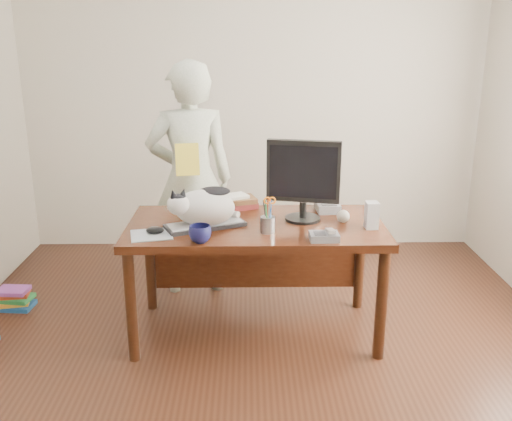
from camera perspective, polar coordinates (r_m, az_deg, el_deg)
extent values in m
plane|color=black|center=(3.36, 0.15, -16.85)|extent=(4.50, 4.50, 0.00)
plane|color=beige|center=(5.06, -0.30, 11.19)|extent=(4.00, 0.00, 4.00)
cube|color=black|center=(3.58, -0.01, -1.67)|extent=(1.60, 0.80, 0.05)
cylinder|color=black|center=(3.48, -12.38, -9.38)|extent=(0.07, 0.07, 0.70)
cylinder|color=black|center=(3.50, 12.44, -9.21)|extent=(0.07, 0.07, 0.70)
cylinder|color=black|center=(4.09, -10.56, -5.12)|extent=(0.07, 0.07, 0.70)
cylinder|color=black|center=(4.10, 10.34, -5.01)|extent=(0.07, 0.07, 0.70)
cube|color=black|center=(4.03, -0.09, -4.38)|extent=(1.45, 0.03, 0.50)
cube|color=black|center=(3.51, -5.09, -1.48)|extent=(0.52, 0.36, 0.02)
cube|color=#A5A6AA|center=(3.51, -5.10, -1.25)|extent=(0.47, 0.32, 0.01)
ellipsoid|color=silver|center=(3.48, -5.14, 0.28)|extent=(0.43, 0.35, 0.23)
ellipsoid|color=silver|center=(3.39, -7.79, 0.61)|extent=(0.17, 0.17, 0.12)
ellipsoid|color=black|center=(3.38, -7.81, 1.27)|extent=(0.12, 0.12, 0.05)
cone|color=black|center=(3.36, -8.27, 1.64)|extent=(0.08, 0.08, 0.08)
cone|color=black|center=(3.37, -7.29, 1.76)|extent=(0.08, 0.07, 0.08)
ellipsoid|color=black|center=(3.47, -4.18, 1.94)|extent=(0.24, 0.22, 0.05)
cylinder|color=silver|center=(3.61, -2.74, -0.30)|extent=(0.15, 0.12, 0.05)
cylinder|color=black|center=(3.65, 4.69, -0.80)|extent=(0.27, 0.27, 0.02)
cylinder|color=black|center=(3.63, 4.71, 0.10)|extent=(0.05, 0.05, 0.10)
cube|color=black|center=(3.54, 4.77, 3.93)|extent=(0.46, 0.15, 0.39)
cube|color=black|center=(3.51, 4.71, 3.83)|extent=(0.41, 0.09, 0.33)
cylinder|color=#95959A|center=(3.40, 1.18, -1.41)|extent=(0.09, 0.09, 0.10)
cylinder|color=black|center=(3.38, 0.88, -0.04)|extent=(0.03, 0.03, 0.14)
cylinder|color=#0B45A6|center=(3.36, 1.45, -0.14)|extent=(0.02, 0.03, 0.14)
cylinder|color=#A72717|center=(3.39, 1.17, 0.01)|extent=(0.01, 0.04, 0.14)
cylinder|color=#187A2E|center=(3.36, 1.04, -0.16)|extent=(0.02, 0.03, 0.15)
cylinder|color=#B3B3B8|center=(3.37, 1.33, 0.05)|extent=(0.02, 0.02, 0.11)
cylinder|color=#B3B3B8|center=(3.37, 1.46, 0.06)|extent=(0.02, 0.02, 0.11)
torus|color=orange|center=(3.35, 1.14, 1.00)|extent=(0.05, 0.02, 0.05)
torus|color=orange|center=(3.35, 1.63, 1.01)|extent=(0.05, 0.02, 0.05)
cube|color=#A0A6AC|center=(3.42, -10.42, -2.40)|extent=(0.28, 0.26, 0.01)
ellipsoid|color=black|center=(3.43, -10.06, -1.95)|extent=(0.12, 0.09, 0.04)
imported|color=#0D0E36|center=(3.25, -5.62, -2.34)|extent=(0.17, 0.17, 0.10)
cube|color=slate|center=(3.30, 6.83, -2.61)|extent=(0.17, 0.12, 0.04)
cube|color=#444446|center=(3.28, 6.39, -2.28)|extent=(0.07, 0.08, 0.01)
cube|color=#B3B3B8|center=(3.31, 7.45, -2.04)|extent=(0.04, 0.14, 0.05)
cube|color=#A6A6A9|center=(3.53, 11.49, -0.47)|extent=(0.08, 0.08, 0.16)
sphere|color=beige|center=(3.62, 8.71, -0.58)|extent=(0.08, 0.08, 0.08)
cube|color=#521615|center=(3.89, -1.92, 0.56)|extent=(0.30, 0.26, 0.04)
cube|color=#51331B|center=(3.87, -1.74, 1.07)|extent=(0.26, 0.22, 0.03)
cube|color=white|center=(3.86, -2.08, 1.44)|extent=(0.20, 0.18, 0.02)
cube|color=slate|center=(3.85, 7.16, 0.39)|extent=(0.16, 0.21, 0.05)
cube|color=#444446|center=(3.81, 7.26, 0.70)|extent=(0.10, 0.10, 0.01)
imported|color=silver|center=(4.21, -6.56, 3.06)|extent=(0.69, 0.51, 1.72)
cube|color=gold|center=(4.00, -6.89, 5.08)|extent=(0.18, 0.12, 0.23)
cube|color=#174B8F|center=(4.50, -22.85, -8.76)|extent=(0.25, 0.19, 0.03)
cube|color=orange|center=(4.49, -22.97, -8.36)|extent=(0.22, 0.19, 0.03)
cube|color=#267E37|center=(4.46, -22.85, -8.08)|extent=(0.24, 0.19, 0.03)
cube|color=#A32F17|center=(4.47, -22.95, -7.66)|extent=(0.21, 0.16, 0.03)
cube|color=#78378B|center=(4.44, -23.13, -7.38)|extent=(0.22, 0.17, 0.03)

